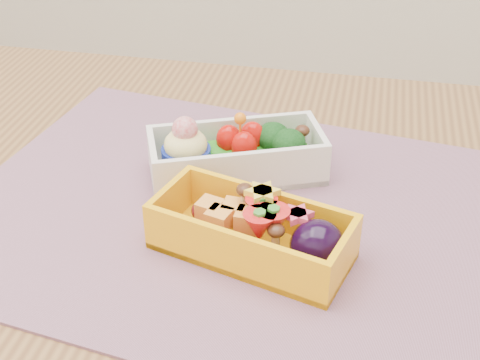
% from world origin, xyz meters
% --- Properties ---
extents(table, '(1.20, 0.80, 0.75)m').
position_xyz_m(table, '(0.00, 0.00, 0.65)').
color(table, brown).
rests_on(table, ground).
extents(placemat, '(0.63, 0.52, 0.00)m').
position_xyz_m(placemat, '(0.03, 0.02, 0.75)').
color(placemat, gray).
rests_on(placemat, table).
extents(bento_white, '(0.21, 0.15, 0.08)m').
position_xyz_m(bento_white, '(0.02, 0.09, 0.78)').
color(bento_white, silver).
rests_on(bento_white, placemat).
extents(bento_yellow, '(0.21, 0.13, 0.06)m').
position_xyz_m(bento_yellow, '(0.07, -0.05, 0.78)').
color(bento_yellow, '#FFB10D').
rests_on(bento_yellow, placemat).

